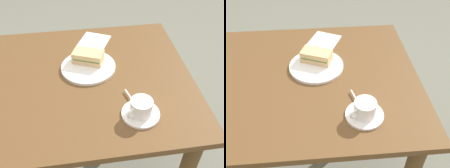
# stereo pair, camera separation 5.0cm
# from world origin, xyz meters

# --- Properties ---
(ground_plane) EXTENTS (6.00, 6.00, 0.00)m
(ground_plane) POSITION_xyz_m (0.00, 0.00, 0.00)
(ground_plane) COLOR slate
(dining_table) EXTENTS (1.16, 0.88, 0.78)m
(dining_table) POSITION_xyz_m (0.00, 0.00, 0.64)
(dining_table) COLOR brown
(dining_table) RESTS_ON ground_plane
(sandwich_plate) EXTENTS (0.26, 0.26, 0.01)m
(sandwich_plate) POSITION_xyz_m (-0.10, -0.07, 0.78)
(sandwich_plate) COLOR white
(sandwich_plate) RESTS_ON dining_table
(sandwich_front) EXTENTS (0.16, 0.13, 0.06)m
(sandwich_front) POSITION_xyz_m (-0.11, -0.10, 0.82)
(sandwich_front) COLOR #DFB57D
(sandwich_front) RESTS_ON sandwich_plate
(coffee_saucer) EXTENTS (0.15, 0.15, 0.01)m
(coffee_saucer) POSITION_xyz_m (-0.29, 0.26, 0.78)
(coffee_saucer) COLOR white
(coffee_saucer) RESTS_ON dining_table
(coffee_cup) EXTENTS (0.11, 0.09, 0.07)m
(coffee_cup) POSITION_xyz_m (-0.29, 0.26, 0.82)
(coffee_cup) COLOR white
(coffee_cup) RESTS_ON coffee_saucer
(spoon) EXTENTS (0.04, 0.10, 0.01)m
(spoon) POSITION_xyz_m (-0.27, 0.19, 0.79)
(spoon) COLOR silver
(spoon) RESTS_ON coffee_saucer
(napkin) EXTENTS (0.20, 0.20, 0.00)m
(napkin) POSITION_xyz_m (-0.16, -0.30, 0.78)
(napkin) COLOR white
(napkin) RESTS_ON dining_table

